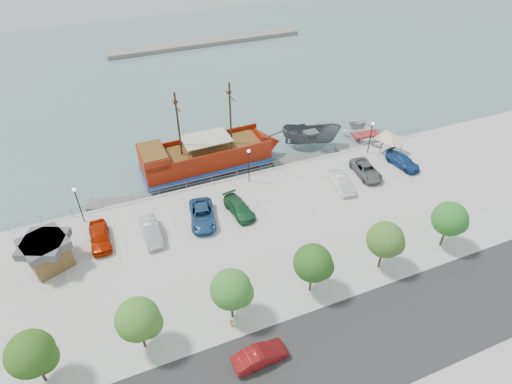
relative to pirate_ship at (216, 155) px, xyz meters
name	(u,v)px	position (x,y,z in m)	size (l,w,h in m)	color
ground	(272,223)	(2.13, -11.85, -1.89)	(160.00, 160.00, 0.00)	slate
street	(359,344)	(2.13, -27.85, -0.88)	(100.00, 8.00, 0.04)	#292828
sidewalk	(320,287)	(2.13, -21.85, -0.87)	(100.00, 4.00, 0.05)	#AFAFAC
seawall_railing	(245,172)	(2.13, -4.05, -0.36)	(50.00, 0.06, 1.00)	slate
far_shore	(207,43)	(12.13, 43.15, -1.49)	(40.00, 3.00, 0.80)	gray
pirate_ship	(216,155)	(0.00, 0.00, 0.00)	(17.94, 5.39, 11.26)	maroon
patrol_boat	(311,137)	(12.94, 0.06, -0.42)	(2.86, 7.60, 2.94)	#54585C
speedboat	(367,137)	(20.55, -1.67, -1.12)	(5.25, 7.35, 1.52)	silver
dock_west	(118,204)	(-12.27, -2.65, -1.70)	(6.58, 1.88, 0.38)	slate
dock_mid	(299,161)	(9.93, -2.65, -1.69)	(6.78, 1.94, 0.39)	#66625B
dock_east	(363,145)	(19.47, -2.65, -1.67)	(7.57, 2.16, 0.43)	gray
shed	(47,252)	(-19.10, -10.29, 0.70)	(4.68, 4.68, 2.98)	brown
canopy_tent	(391,132)	(20.30, -6.28, 2.05)	(5.33, 5.33, 3.37)	slate
street_sedan	(260,356)	(-5.31, -26.23, -0.21)	(1.43, 4.10, 1.35)	maroon
fire_hydrant	(231,323)	(-6.25, -22.65, -0.47)	(0.26, 0.26, 0.76)	gold
lamp_post_left	(77,199)	(-15.87, -5.35, 2.05)	(0.36, 0.36, 4.28)	black
lamp_post_mid	(249,160)	(2.13, -5.35, 2.05)	(0.36, 0.36, 4.28)	black
lamp_post_right	(371,132)	(18.13, -5.35, 2.05)	(0.36, 0.36, 4.28)	black
tree_a	(33,355)	(-19.72, -21.92, 2.41)	(3.30, 3.20, 5.00)	#473321
tree_b	(140,320)	(-12.72, -21.92, 2.41)	(3.30, 3.20, 5.00)	#473321
tree_c	(233,290)	(-5.72, -21.92, 2.41)	(3.30, 3.20, 5.00)	#473321
tree_d	(315,264)	(1.28, -21.92, 2.41)	(3.30, 3.20, 5.00)	#473321
tree_e	(387,241)	(8.28, -21.92, 2.41)	(3.30, 3.20, 5.00)	#473321
tree_f	(451,220)	(15.28, -21.92, 2.41)	(3.30, 3.20, 5.00)	#473321
parked_car_a	(99,237)	(-14.65, -9.10, -0.11)	(1.84, 4.57, 1.56)	#BA2102
parked_car_b	(151,231)	(-9.97, -10.17, -0.14)	(1.58, 4.54, 1.50)	silver
parked_car_c	(202,215)	(-4.71, -9.79, -0.16)	(2.42, 5.25, 1.46)	navy
parked_car_d	(239,208)	(-0.84, -10.04, -0.22)	(1.87, 4.61, 1.34)	#1F5732
parked_car_f	(342,182)	(11.28, -10.32, -0.17)	(1.52, 4.36, 1.44)	white
parked_car_g	(366,170)	(15.14, -9.34, -0.21)	(2.24, 4.85, 1.35)	slate
parked_car_h	(403,161)	(20.24, -9.40, -0.22)	(1.86, 4.57, 1.33)	navy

